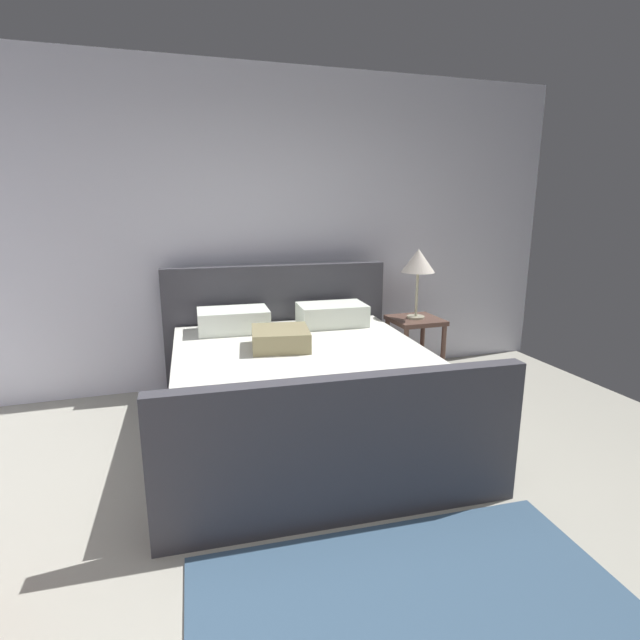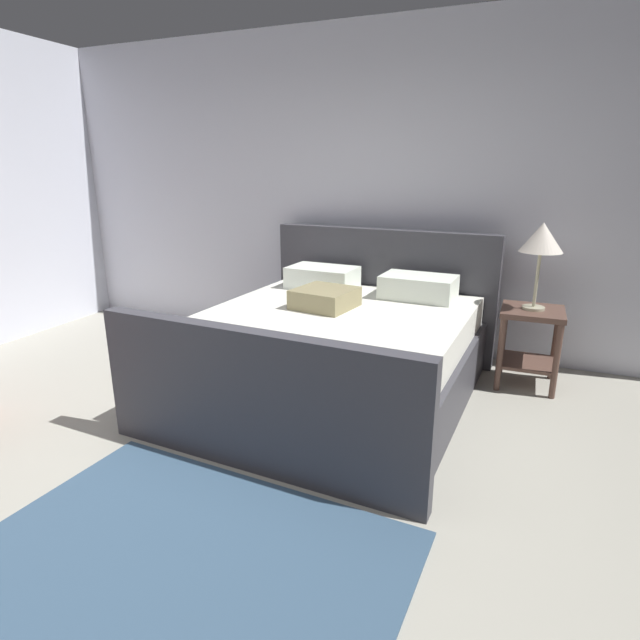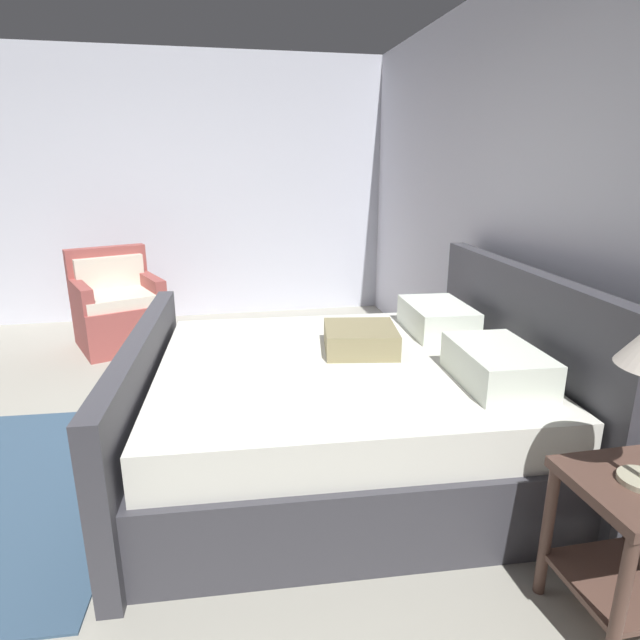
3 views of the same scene
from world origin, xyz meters
The scene contains 6 objects.
ground_plane centered at (0.00, 0.00, -0.01)m, with size 6.14×5.46×0.02m, color #A4A194.
wall_back centered at (0.00, 2.79, 1.39)m, with size 6.26×0.12×2.77m, color silver.
bed centered at (0.22, 1.54, 0.34)m, with size 2.08×2.29×1.10m.
nightstand_right centered at (1.52, 2.25, 0.40)m, with size 0.44×0.44×0.60m.
table_lamp_right centered at (1.52, 2.25, 1.11)m, with size 0.30×0.30×0.63m.
area_rug centered at (0.22, -0.28, 0.01)m, with size 1.86×1.27×0.01m, color #37516A.
Camera 1 is at (-0.68, -1.70, 1.65)m, focal length 27.97 mm.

